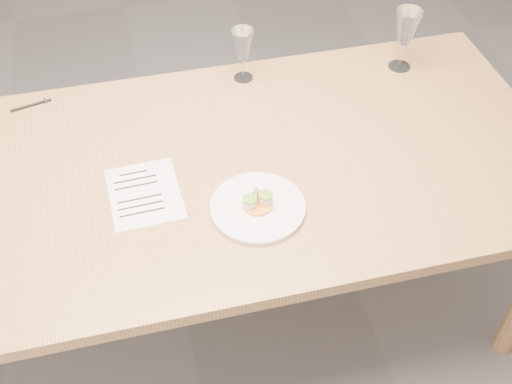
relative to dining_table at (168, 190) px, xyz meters
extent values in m
plane|color=slate|center=(0.00, 0.00, -0.68)|extent=(7.00, 7.00, 0.00)
cube|color=#AF7F4C|center=(0.00, 0.00, 0.05)|extent=(2.40, 1.00, 0.04)
cylinder|color=#AF7F4C|center=(1.10, 0.40, -0.33)|extent=(0.07, 0.07, 0.71)
cylinder|color=white|center=(0.23, -0.20, 0.07)|extent=(0.26, 0.26, 0.01)
cylinder|color=white|center=(0.23, -0.20, 0.08)|extent=(0.27, 0.27, 0.01)
cylinder|color=#FFA330|center=(0.23, -0.20, 0.09)|extent=(0.08, 0.08, 0.01)
cylinder|color=beige|center=(0.21, -0.20, 0.10)|extent=(0.04, 0.04, 0.02)
cylinder|color=beige|center=(0.25, -0.20, 0.10)|extent=(0.04, 0.04, 0.02)
cylinder|color=#7EAF30|center=(0.21, -0.20, 0.12)|extent=(0.04, 0.04, 0.01)
cylinder|color=#7EAF30|center=(0.25, -0.20, 0.12)|extent=(0.04, 0.04, 0.01)
cylinder|color=tan|center=(0.28, -0.24, 0.08)|extent=(0.04, 0.04, 0.00)
cube|color=white|center=(-0.07, -0.06, 0.07)|extent=(0.21, 0.26, 0.00)
cube|color=black|center=(-0.09, 0.03, 0.07)|extent=(0.08, 0.01, 0.00)
cube|color=black|center=(-0.09, 0.00, 0.07)|extent=(0.13, 0.01, 0.00)
cube|color=black|center=(-0.09, -0.03, 0.07)|extent=(0.13, 0.01, 0.00)
cube|color=black|center=(-0.09, -0.08, 0.07)|extent=(0.13, 0.01, 0.00)
cube|color=black|center=(-0.09, -0.11, 0.07)|extent=(0.13, 0.01, 0.00)
cube|color=black|center=(-0.08, -0.14, 0.07)|extent=(0.13, 0.01, 0.00)
cylinder|color=black|center=(-0.38, 0.42, 0.07)|extent=(0.13, 0.04, 0.01)
cube|color=silver|center=(-0.34, 0.43, 0.08)|extent=(0.01, 0.02, 0.00)
cylinder|color=white|center=(0.33, 0.41, 0.07)|extent=(0.07, 0.07, 0.00)
cylinder|color=white|center=(0.33, 0.41, 0.11)|extent=(0.01, 0.01, 0.08)
cone|color=white|center=(0.33, 0.41, 0.20)|extent=(0.08, 0.08, 0.10)
cylinder|color=white|center=(0.88, 0.34, 0.07)|extent=(0.08, 0.08, 0.00)
cylinder|color=white|center=(0.88, 0.34, 0.12)|extent=(0.01, 0.01, 0.09)
cone|color=white|center=(0.88, 0.34, 0.23)|extent=(0.09, 0.09, 0.12)
camera|label=1|loc=(-0.06, -1.37, 1.39)|focal=45.00mm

